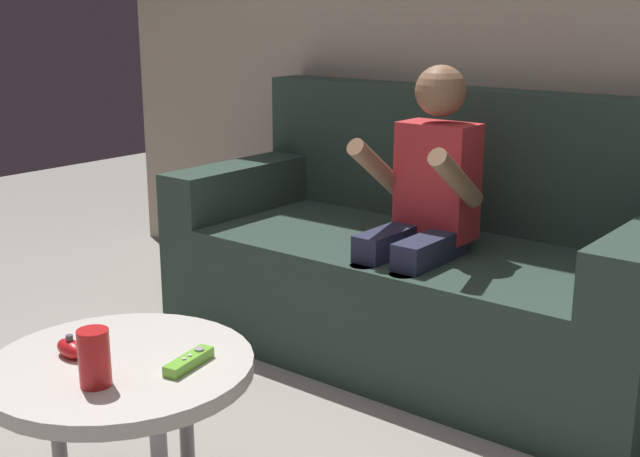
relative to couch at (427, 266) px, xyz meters
name	(u,v)px	position (x,y,z in m)	size (l,w,h in m)	color
couch	(427,266)	(0.00, 0.00, 0.00)	(1.76, 0.80, 0.90)	#2D4238
person_seated_on_couch	(422,206)	(0.08, -0.19, 0.26)	(0.35, 0.43, 1.01)	#282D47
coffee_table	(122,377)	(0.02, -1.34, 0.07)	(0.59, 0.59, 0.42)	beige
game_remote_lime_near_edge	(189,361)	(0.16, -1.27, 0.13)	(0.06, 0.14, 0.03)	#72C638
nunchuk_red	(70,348)	(-0.08, -1.40, 0.14)	(0.09, 0.05, 0.05)	red
soda_can	(93,358)	(0.08, -1.45, 0.18)	(0.07, 0.07, 0.12)	red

